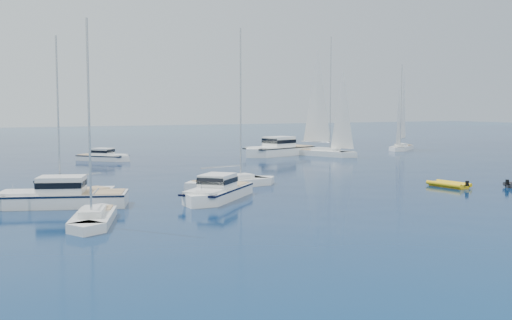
{
  "coord_description": "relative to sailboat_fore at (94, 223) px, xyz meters",
  "views": [
    {
      "loc": [
        -27.38,
        -23.03,
        7.15
      ],
      "look_at": [
        -1.93,
        26.43,
        2.2
      ],
      "focal_mm": 42.15,
      "sensor_mm": 36.0,
      "label": 1
    }
  ],
  "objects": [
    {
      "name": "tender_yellow",
      "position": [
        31.88,
        2.4,
        0.0
      ],
      "size": [
        2.54,
        4.07,
        0.95
      ],
      "primitive_type": null,
      "rotation": [
        0.0,
        0.0,
        0.12
      ],
      "color": "#E3AF0D",
      "rests_on": "ground"
    },
    {
      "name": "sailboat_centre",
      "position": [
        14.69,
        11.47,
        0.0
      ],
      "size": [
        10.22,
        3.91,
        14.64
      ],
      "primitive_type": null,
      "rotation": [
        0.0,
        0.0,
        4.85
      ],
      "color": "white",
      "rests_on": "ground"
    },
    {
      "name": "sailboat_sails_r",
      "position": [
        40.96,
        36.31,
        0.0
      ],
      "size": [
        7.49,
        12.38,
        17.77
      ],
      "primitive_type": null,
      "rotation": [
        0.0,
        0.0,
        3.53
      ],
      "color": "white",
      "rests_on": "ground"
    },
    {
      "name": "sailboat_fore",
      "position": [
        0.0,
        0.0,
        0.0
      ],
      "size": [
        5.06,
        8.96,
        12.8
      ],
      "primitive_type": null,
      "rotation": [
        0.0,
        0.0,
        2.8
      ],
      "color": "silver",
      "rests_on": "ground"
    },
    {
      "name": "motor_cruiser_far_l",
      "position": [
        -0.85,
        7.42,
        0.0
      ],
      "size": [
        11.06,
        6.74,
        2.78
      ],
      "primitive_type": null,
      "rotation": [
        0.0,
        0.0,
        1.21
      ],
      "color": "silver",
      "rests_on": "ground"
    },
    {
      "name": "motor_cruiser_horizon",
      "position": [
        10.59,
        42.77,
        0.0
      ],
      "size": [
        7.33,
        7.61,
        2.12
      ],
      "primitive_type": null,
      "rotation": [
        0.0,
        0.0,
        3.89
      ],
      "color": "white",
      "rests_on": "ground"
    },
    {
      "name": "motor_cruiser_distant",
      "position": [
        35.34,
        39.81,
        0.0
      ],
      "size": [
        14.03,
        7.96,
        3.52
      ],
      "primitive_type": null,
      "rotation": [
        0.0,
        0.0,
        1.88
      ],
      "color": "white",
      "rests_on": "ground"
    },
    {
      "name": "sailboat_sails_far",
      "position": [
        59.28,
        40.39,
        0.0
      ],
      "size": [
        9.47,
        8.01,
        14.56
      ],
      "primitive_type": null,
      "rotation": [
        0.0,
        0.0,
        2.21
      ],
      "color": "white",
      "rests_on": "ground"
    },
    {
      "name": "ground",
      "position": [
        19.6,
        -13.99,
        0.0
      ],
      "size": [
        400.0,
        400.0,
        0.0
      ],
      "primitive_type": "plane",
      "color": "navy",
      "rests_on": "ground"
    },
    {
      "name": "motor_cruiser_left",
      "position": [
        10.48,
        5.11,
        0.0
      ],
      "size": [
        8.93,
        8.75,
        2.51
      ],
      "primitive_type": null,
      "rotation": [
        0.0,
        0.0,
        2.34
      ],
      "color": "white",
      "rests_on": "ground"
    },
    {
      "name": "sailboat_mid_l",
      "position": [
        0.54,
        10.77,
        0.0
      ],
      "size": [
        9.01,
        5.54,
        12.96
      ],
      "primitive_type": null,
      "rotation": [
        0.0,
        0.0,
        1.97
      ],
      "color": "silver",
      "rests_on": "ground"
    }
  ]
}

